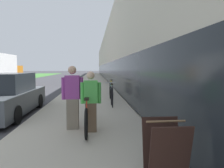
{
  "coord_description": "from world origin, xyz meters",
  "views": [
    {
      "loc": [
        5.97,
        -4.02,
        1.79
      ],
      "look_at": [
        7.55,
        13.91,
        0.31
      ],
      "focal_mm": 32.0,
      "sensor_mm": 36.0,
      "label": 1
    }
  ],
  "objects": [
    {
      "name": "person_bystander",
      "position": [
        5.38,
        1.3,
        1.0
      ],
      "size": [
        0.57,
        0.22,
        1.68
      ],
      "color": "#756B5B",
      "rests_on": "sidewalk_slab"
    },
    {
      "name": "sidewalk_slab",
      "position": [
        5.65,
        21.0,
        0.08
      ],
      "size": [
        3.63,
        70.0,
        0.15
      ],
      "color": "#B2AA99",
      "rests_on": "ground"
    },
    {
      "name": "bike_rack_hoop",
      "position": [
        6.7,
        4.28,
        0.66
      ],
      "size": [
        0.05,
        0.6,
        0.84
      ],
      "color": "black",
      "rests_on": "sidewalk_slab"
    },
    {
      "name": "parked_sedan_curbside",
      "position": [
        2.71,
        3.72,
        0.71
      ],
      "size": [
        1.77,
        4.44,
        1.58
      ],
      "color": "#4C5156",
      "rests_on": "ground"
    },
    {
      "name": "cruiser_bike_nearest",
      "position": [
        6.79,
        5.8,
        0.52
      ],
      "size": [
        0.52,
        1.73,
        0.88
      ],
      "color": "black",
      "rests_on": "sidewalk_slab"
    },
    {
      "name": "storefront_facade",
      "position": [
        12.51,
        29.0,
        3.44
      ],
      "size": [
        10.01,
        70.0,
        6.9
      ],
      "color": "beige",
      "rests_on": "ground"
    },
    {
      "name": "person_rider",
      "position": [
        5.87,
        1.03,
        0.93
      ],
      "size": [
        0.52,
        0.21,
        1.54
      ],
      "color": "brown",
      "rests_on": "sidewalk_slab"
    },
    {
      "name": "cruiser_bike_middle",
      "position": [
        6.98,
        8.02,
        0.55
      ],
      "size": [
        0.52,
        1.72,
        0.95
      ],
      "color": "black",
      "rests_on": "sidewalk_slab"
    },
    {
      "name": "tandem_bicycle",
      "position": [
        5.77,
        1.35,
        0.54
      ],
      "size": [
        0.52,
        2.54,
        0.91
      ],
      "color": "black",
      "rests_on": "sidewalk_slab"
    },
    {
      "name": "sandwich_board_sign",
      "position": [
        6.96,
        -1.35,
        0.6
      ],
      "size": [
        0.56,
        0.56,
        0.9
      ],
      "color": "#331E19",
      "rests_on": "sidewalk_slab"
    }
  ]
}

